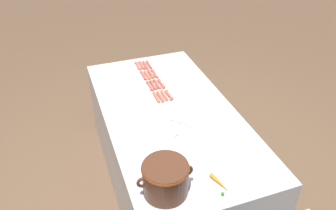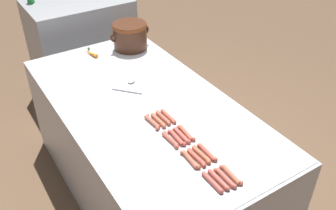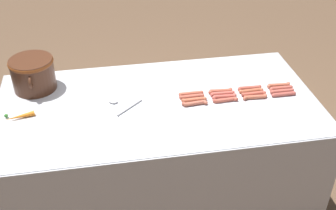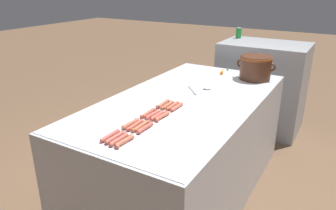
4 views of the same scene
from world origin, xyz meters
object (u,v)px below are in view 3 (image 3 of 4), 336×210
at_px(hot_dog_15, 191,93).
at_px(serving_spoon, 118,103).
at_px(hot_dog_10, 222,94).
at_px(hot_dog_1, 255,97).
at_px(hot_dog_7, 194,100).
at_px(hot_dog_0, 284,94).
at_px(hot_dog_8, 281,88).
at_px(hot_dog_9, 251,91).
at_px(hot_dog_6, 224,96).
at_px(hot_dog_13, 250,88).
at_px(hot_dog_12, 279,85).
at_px(hot_dog_14, 220,91).
at_px(hot_dog_4, 282,91).
at_px(carrot, 19,116).
at_px(hot_dog_11, 192,96).
at_px(hot_dog_2, 225,100).
at_px(hot_dog_3, 195,103).
at_px(bean_pot, 33,72).

height_order(hot_dog_15, serving_spoon, hot_dog_15).
relative_size(hot_dog_10, hot_dog_15, 1.00).
relative_size(hot_dog_1, hot_dog_7, 1.00).
relative_size(hot_dog_0, hot_dog_8, 1.00).
height_order(hot_dog_9, serving_spoon, hot_dog_9).
bearing_deg(hot_dog_6, hot_dog_13, -69.58).
relative_size(hot_dog_0, hot_dog_12, 1.00).
height_order(hot_dog_0, hot_dog_14, same).
distance_m(hot_dog_4, hot_dog_6, 0.39).
xyz_separation_m(hot_dog_6, serving_spoon, (0.05, 0.67, -0.01)).
distance_m(hot_dog_8, carrot, 1.66).
height_order(hot_dog_0, carrot, carrot).
height_order(hot_dog_12, carrot, carrot).
bearing_deg(hot_dog_12, hot_dog_14, 90.31).
relative_size(hot_dog_11, hot_dog_12, 1.00).
relative_size(hot_dog_10, carrot, 0.92).
height_order(hot_dog_7, hot_dog_11, same).
bearing_deg(hot_dog_1, hot_dog_8, -70.44).
bearing_deg(hot_dog_2, hot_dog_7, 79.08).
xyz_separation_m(hot_dog_11, hot_dog_14, (0.03, -0.20, 0.00)).
bearing_deg(hot_dog_14, hot_dog_8, -95.10).
height_order(hot_dog_3, hot_dog_12, same).
distance_m(hot_dog_6, hot_dog_14, 0.07).
distance_m(hot_dog_14, hot_dog_15, 0.20).
xyz_separation_m(hot_dog_12, bean_pot, (0.26, 1.59, 0.11)).
height_order(hot_dog_4, bean_pot, bean_pot).
relative_size(hot_dog_6, hot_dog_9, 1.00).
height_order(hot_dog_1, hot_dog_13, same).
xyz_separation_m(hot_dog_6, hot_dog_15, (0.07, 0.20, 0.00)).
height_order(hot_dog_3, hot_dog_6, same).
xyz_separation_m(hot_dog_3, hot_dog_11, (0.08, 0.00, 0.00)).
height_order(hot_dog_2, carrot, carrot).
bearing_deg(hot_dog_11, hot_dog_4, -93.80).
xyz_separation_m(hot_dog_15, bean_pot, (0.26, 1.00, 0.11)).
bearing_deg(hot_dog_9, hot_dog_14, 80.35).
height_order(hot_dog_1, hot_dog_2, same).
bearing_deg(hot_dog_0, bean_pot, 76.71).
bearing_deg(hot_dog_13, hot_dog_8, -100.91).
height_order(hot_dog_1, bean_pot, bean_pot).
relative_size(hot_dog_3, hot_dog_11, 1.00).
distance_m(hot_dog_1, hot_dog_13, 0.11).
height_order(hot_dog_2, hot_dog_4, same).
bearing_deg(hot_dog_2, serving_spoon, 82.31).
bearing_deg(carrot, hot_dog_6, -89.94).
xyz_separation_m(hot_dog_0, hot_dog_1, (0.00, 0.19, 0.00)).
xyz_separation_m(hot_dog_2, hot_dog_12, (0.11, -0.40, 0.00)).
bearing_deg(hot_dog_8, hot_dog_9, 89.33).
relative_size(bean_pot, carrot, 1.98).
bearing_deg(hot_dog_8, hot_dog_12, 1.12).
bearing_deg(hot_dog_11, hot_dog_7, -170.77).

